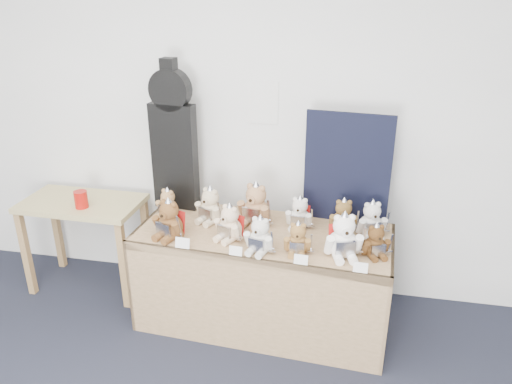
% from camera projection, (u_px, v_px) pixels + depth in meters
% --- Properties ---
extents(room_shell, '(6.00, 6.00, 6.00)m').
position_uv_depth(room_shell, '(263.00, 103.00, 3.48)').
color(room_shell, silver).
rests_on(room_shell, floor).
extents(display_table, '(1.73, 0.80, 0.70)m').
position_uv_depth(display_table, '(261.00, 257.00, 3.30)').
color(display_table, olive).
rests_on(display_table, floor).
extents(side_table, '(0.88, 0.50, 0.73)m').
position_uv_depth(side_table, '(84.00, 216.00, 3.75)').
color(side_table, tan).
rests_on(side_table, floor).
extents(guitar_case, '(0.33, 0.13, 1.07)m').
position_uv_depth(guitar_case, '(173.00, 138.00, 3.48)').
color(guitar_case, black).
rests_on(guitar_case, display_table).
extents(navy_board, '(0.57, 0.08, 0.76)m').
position_uv_depth(navy_board, '(347.00, 169.00, 3.31)').
color(navy_board, black).
rests_on(navy_board, display_table).
extents(red_cup, '(0.09, 0.09, 0.13)m').
position_uv_depth(red_cup, '(81.00, 199.00, 3.58)').
color(red_cup, '#A9110B').
rests_on(red_cup, side_table).
extents(teddy_front_far_left, '(0.24, 0.23, 0.29)m').
position_uv_depth(teddy_front_far_left, '(169.00, 221.00, 3.20)').
color(teddy_front_far_left, brown).
rests_on(teddy_front_far_left, display_table).
extents(teddy_front_left, '(0.21, 0.22, 0.27)m').
position_uv_depth(teddy_front_left, '(230.00, 224.00, 3.18)').
color(teddy_front_left, beige).
rests_on(teddy_front_left, display_table).
extents(teddy_front_centre, '(0.21, 0.20, 0.26)m').
position_uv_depth(teddy_front_centre, '(260.00, 236.00, 3.03)').
color(teddy_front_centre, silver).
rests_on(teddy_front_centre, display_table).
extents(teddy_front_right, '(0.19, 0.15, 0.23)m').
position_uv_depth(teddy_front_right, '(298.00, 240.00, 3.02)').
color(teddy_front_right, brown).
rests_on(teddy_front_right, display_table).
extents(teddy_front_far_right, '(0.26, 0.24, 0.31)m').
position_uv_depth(teddy_front_far_right, '(344.00, 237.00, 2.97)').
color(teddy_front_far_right, white).
rests_on(teddy_front_far_right, display_table).
extents(teddy_front_end, '(0.19, 0.18, 0.23)m').
position_uv_depth(teddy_front_end, '(376.00, 242.00, 2.99)').
color(teddy_front_end, '#50341B').
rests_on(teddy_front_end, display_table).
extents(teddy_back_left, '(0.22, 0.22, 0.28)m').
position_uv_depth(teddy_back_left, '(210.00, 207.00, 3.41)').
color(teddy_back_left, '#C9B593').
rests_on(teddy_back_left, display_table).
extents(teddy_back_centre_left, '(0.27, 0.25, 0.33)m').
position_uv_depth(teddy_back_centre_left, '(255.00, 206.00, 3.38)').
color(teddy_back_centre_left, '#AB7D55').
rests_on(teddy_back_centre_left, display_table).
extents(teddy_back_centre_right, '(0.20, 0.18, 0.25)m').
position_uv_depth(teddy_back_centre_right, '(299.00, 214.00, 3.33)').
color(teddy_back_centre_right, silver).
rests_on(teddy_back_centre_right, display_table).
extents(teddy_back_right, '(0.21, 0.17, 0.25)m').
position_uv_depth(teddy_back_right, '(343.00, 217.00, 3.29)').
color(teddy_back_right, brown).
rests_on(teddy_back_right, display_table).
extents(teddy_back_end, '(0.22, 0.20, 0.27)m').
position_uv_depth(teddy_back_end, '(372.00, 220.00, 3.23)').
color(teddy_back_end, silver).
rests_on(teddy_back_end, display_table).
extents(teddy_back_far_left, '(0.19, 0.18, 0.23)m').
position_uv_depth(teddy_back_far_left, '(168.00, 204.00, 3.49)').
color(teddy_back_far_left, '#AC8050').
rests_on(teddy_back_far_left, display_table).
extents(entry_card_a, '(0.10, 0.03, 0.07)m').
position_uv_depth(entry_card_a, '(182.00, 243.00, 3.09)').
color(entry_card_a, white).
rests_on(entry_card_a, display_table).
extents(entry_card_b, '(0.08, 0.02, 0.06)m').
position_uv_depth(entry_card_b, '(236.00, 251.00, 3.01)').
color(entry_card_b, white).
rests_on(entry_card_b, display_table).
extents(entry_card_c, '(0.08, 0.02, 0.06)m').
position_uv_depth(entry_card_c, '(301.00, 260.00, 2.92)').
color(entry_card_c, white).
rests_on(entry_card_c, display_table).
extents(entry_card_d, '(0.08, 0.02, 0.06)m').
position_uv_depth(entry_card_d, '(360.00, 268.00, 2.84)').
color(entry_card_d, white).
rests_on(entry_card_d, display_table).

